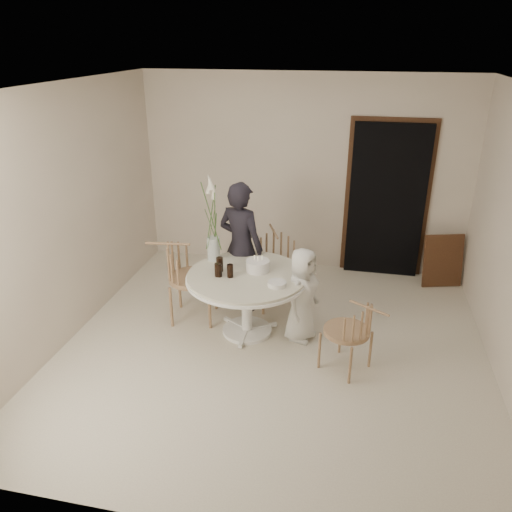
% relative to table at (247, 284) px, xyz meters
% --- Properties ---
extents(ground, '(4.50, 4.50, 0.00)m').
position_rel_table_xyz_m(ground, '(0.35, -0.25, -0.62)').
color(ground, silver).
rests_on(ground, ground).
extents(room_shell, '(4.50, 4.50, 4.50)m').
position_rel_table_xyz_m(room_shell, '(0.35, -0.25, 1.00)').
color(room_shell, silver).
rests_on(room_shell, ground).
extents(doorway, '(1.00, 0.10, 2.10)m').
position_rel_table_xyz_m(doorway, '(1.50, 1.94, 0.43)').
color(doorway, black).
rests_on(doorway, ground).
extents(door_trim, '(1.12, 0.03, 2.22)m').
position_rel_table_xyz_m(door_trim, '(1.50, 1.98, 0.49)').
color(door_trim, '#53301C').
rests_on(door_trim, ground).
extents(table, '(1.33, 1.33, 0.73)m').
position_rel_table_xyz_m(table, '(0.00, 0.00, 0.00)').
color(table, white).
rests_on(table, ground).
extents(picture_frame, '(0.56, 0.30, 0.71)m').
position_rel_table_xyz_m(picture_frame, '(2.30, 1.70, -0.26)').
color(picture_frame, '#53301C').
rests_on(picture_frame, ground).
extents(chair_far, '(0.63, 0.65, 0.91)m').
position_rel_table_xyz_m(chair_far, '(0.18, 0.82, -0.03)').
color(chair_far, '#A48259').
rests_on(chair_far, ground).
extents(chair_right, '(0.60, 0.59, 0.80)m').
position_rel_table_xyz_m(chair_right, '(1.21, -0.51, -0.10)').
color(chair_right, '#A48259').
rests_on(chair_right, ground).
extents(chair_left, '(0.62, 0.59, 0.97)m').
position_rel_table_xyz_m(chair_left, '(-0.82, 0.17, 0.01)').
color(chair_left, '#A48259').
rests_on(chair_left, ground).
extents(girl, '(0.68, 0.55, 1.60)m').
position_rel_table_xyz_m(girl, '(-0.20, 0.58, 0.18)').
color(girl, black).
rests_on(girl, ground).
extents(boy, '(0.50, 0.61, 1.07)m').
position_rel_table_xyz_m(boy, '(0.61, 0.02, -0.08)').
color(boy, silver).
rests_on(boy, ground).
extents(birthday_cake, '(0.26, 0.26, 0.17)m').
position_rel_table_xyz_m(birthday_cake, '(0.10, 0.11, 0.18)').
color(birthday_cake, white).
rests_on(birthday_cake, table).
extents(cola_tumbler_a, '(0.08, 0.08, 0.15)m').
position_rel_table_xyz_m(cola_tumbler_a, '(-0.29, -0.11, 0.19)').
color(cola_tumbler_a, black).
rests_on(cola_tumbler_a, table).
extents(cola_tumbler_b, '(0.08, 0.08, 0.15)m').
position_rel_table_xyz_m(cola_tumbler_b, '(-0.16, -0.10, 0.19)').
color(cola_tumbler_b, black).
rests_on(cola_tumbler_b, table).
extents(cola_tumbler_c, '(0.08, 0.08, 0.14)m').
position_rel_table_xyz_m(cola_tumbler_c, '(-0.28, -0.11, 0.18)').
color(cola_tumbler_c, black).
rests_on(cola_tumbler_c, table).
extents(cola_tumbler_d, '(0.08, 0.08, 0.16)m').
position_rel_table_xyz_m(cola_tumbler_d, '(-0.31, 0.02, 0.19)').
color(cola_tumbler_d, black).
rests_on(cola_tumbler_d, table).
extents(plate_stack, '(0.22, 0.22, 0.05)m').
position_rel_table_xyz_m(plate_stack, '(0.37, -0.20, 0.14)').
color(plate_stack, white).
rests_on(plate_stack, table).
extents(flower_vase, '(0.15, 0.15, 1.02)m').
position_rel_table_xyz_m(flower_vase, '(-0.46, 0.30, 0.47)').
color(flower_vase, silver).
rests_on(flower_vase, table).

